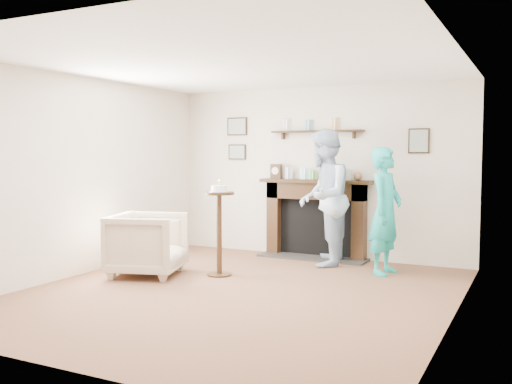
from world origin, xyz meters
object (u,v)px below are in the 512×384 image
armchair (148,275)px  woman (384,274)px  man (323,265)px  pedestal_table (219,217)px

armchair → woman: 3.00m
armchair → man: size_ratio=0.47×
man → pedestal_table: (-0.94, -1.20, 0.74)m
man → woman: 0.92m
armchair → woman: bearing=-78.8°
armchair → woman: woman is taller
pedestal_table → woman: bearing=29.1°
armchair → man: 2.37m
man → pedestal_table: pedestal_table is taller
woman → pedestal_table: bearing=127.2°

